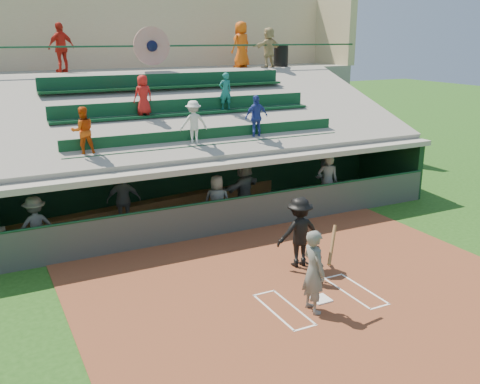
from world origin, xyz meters
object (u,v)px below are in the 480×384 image
batter_at_plate (314,271)px  trash_bin (281,56)px  catcher (314,264)px  home_plate (321,299)px

batter_at_plate → trash_bin: bearing=62.1°
catcher → batter_at_plate: bearing=78.0°
batter_at_plate → catcher: 1.53m
home_plate → batter_at_plate: bearing=-144.3°
catcher → trash_bin: trash_bin is taller
home_plate → catcher: size_ratio=0.43×
catcher → trash_bin: bearing=-93.5°
home_plate → trash_bin: 15.15m
home_plate → catcher: (0.38, 0.85, 0.48)m
trash_bin → batter_at_plate: bearing=-117.9°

